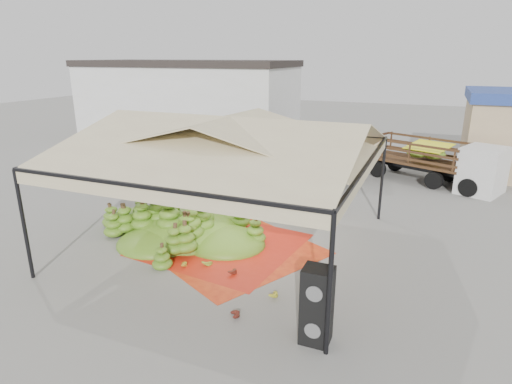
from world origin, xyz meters
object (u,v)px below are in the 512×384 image
at_px(vendor, 317,192).
at_px(truck_right, 439,158).
at_px(speaker_stack, 317,306).
at_px(truck_left, 298,149).
at_px(banana_heap, 186,215).

bearing_deg(vendor, truck_right, -108.24).
distance_m(speaker_stack, truck_right, 13.50).
relative_size(truck_left, truck_right, 1.10).
relative_size(banana_heap, truck_right, 1.01).
height_order(vendor, truck_left, truck_left).
bearing_deg(speaker_stack, vendor, 104.75).
bearing_deg(vendor, truck_left, -50.26).
xyz_separation_m(banana_heap, truck_left, (1.28, 8.28, 0.70)).
relative_size(banana_heap, truck_left, 0.92).
distance_m(speaker_stack, truck_left, 12.83).
relative_size(vendor, truck_right, 0.30).
distance_m(banana_heap, truck_left, 8.40).
bearing_deg(truck_left, vendor, -77.64).
xyz_separation_m(speaker_stack, truck_right, (2.18, 13.32, 0.39)).
relative_size(banana_heap, vendor, 3.39).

